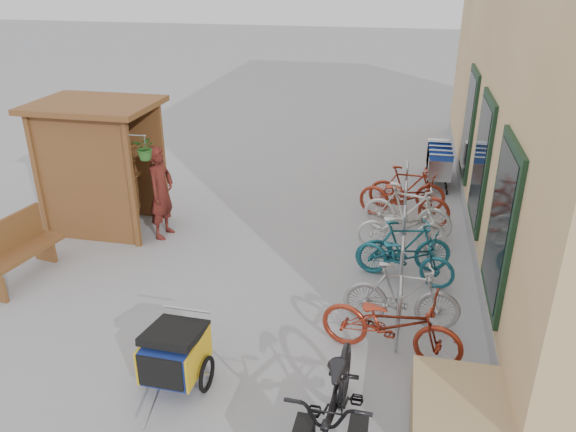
% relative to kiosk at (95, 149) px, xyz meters
% --- Properties ---
extents(ground, '(80.00, 80.00, 0.00)m').
position_rel_kiosk_xyz_m(ground, '(3.28, -2.47, -1.55)').
color(ground, gray).
extents(kiosk, '(2.49, 1.65, 2.40)m').
position_rel_kiosk_xyz_m(kiosk, '(0.00, 0.00, 0.00)').
color(kiosk, brown).
rests_on(kiosk, ground).
extents(bike_rack, '(0.05, 5.35, 0.86)m').
position_rel_kiosk_xyz_m(bike_rack, '(5.58, -0.07, -1.04)').
color(bike_rack, '#A5A8AD').
rests_on(bike_rack, ground).
extents(pallet_stack, '(1.00, 1.20, 0.40)m').
position_rel_kiosk_xyz_m(pallet_stack, '(6.28, -3.87, -1.34)').
color(pallet_stack, tan).
rests_on(pallet_stack, ground).
extents(bench, '(0.73, 1.64, 1.00)m').
position_rel_kiosk_xyz_m(bench, '(-0.40, -2.08, -1.04)').
color(bench, brown).
rests_on(bench, ground).
extents(shopping_carts, '(0.52, 1.76, 0.94)m').
position_rel_kiosk_xyz_m(shopping_carts, '(6.28, 3.80, -1.01)').
color(shopping_carts, silver).
rests_on(shopping_carts, ground).
extents(child_trailer, '(0.83, 1.40, 0.82)m').
position_rel_kiosk_xyz_m(child_trailer, '(3.03, -3.86, -1.10)').
color(child_trailer, navy).
rests_on(child_trailer, ground).
extents(cargo_bike, '(0.82, 2.23, 1.17)m').
position_rel_kiosk_xyz_m(cargo_bike, '(5.01, -4.53, -0.98)').
color(cargo_bike, black).
rests_on(cargo_bike, ground).
extents(person_kiosk, '(0.48, 0.67, 1.73)m').
position_rel_kiosk_xyz_m(person_kiosk, '(1.26, -0.12, -0.69)').
color(person_kiosk, maroon).
rests_on(person_kiosk, ground).
extents(bike_0, '(1.91, 0.97, 0.96)m').
position_rel_kiosk_xyz_m(bike_0, '(5.49, -2.79, -1.07)').
color(bike_0, maroon).
rests_on(bike_0, ground).
extents(bike_1, '(1.61, 0.50, 0.96)m').
position_rel_kiosk_xyz_m(bike_1, '(5.61, -2.11, -1.07)').
color(bike_1, '#A7A6AB').
rests_on(bike_1, ground).
extents(bike_2, '(1.69, 0.94, 0.84)m').
position_rel_kiosk_xyz_m(bike_2, '(5.62, -0.85, -1.13)').
color(bike_2, '#1A5A69').
rests_on(bike_2, ground).
extents(bike_3, '(1.58, 0.75, 0.91)m').
position_rel_kiosk_xyz_m(bike_3, '(5.61, -0.58, -1.10)').
color(bike_3, '#1A5A69').
rests_on(bike_3, ground).
extents(bike_4, '(1.59, 0.69, 0.81)m').
position_rel_kiosk_xyz_m(bike_4, '(5.55, 0.25, -1.15)').
color(bike_4, silver).
rests_on(bike_4, ground).
extents(bike_5, '(1.73, 0.88, 1.00)m').
position_rel_kiosk_xyz_m(bike_5, '(5.63, 0.80, -1.05)').
color(bike_5, silver).
rests_on(bike_5, ground).
extents(bike_6, '(1.92, 1.13, 0.96)m').
position_rel_kiosk_xyz_m(bike_6, '(5.56, 1.45, -1.07)').
color(bike_6, maroon).
rests_on(bike_6, ground).
extents(bike_7, '(1.55, 0.48, 0.92)m').
position_rel_kiosk_xyz_m(bike_7, '(5.61, 2.02, -1.09)').
color(bike_7, maroon).
rests_on(bike_7, ground).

